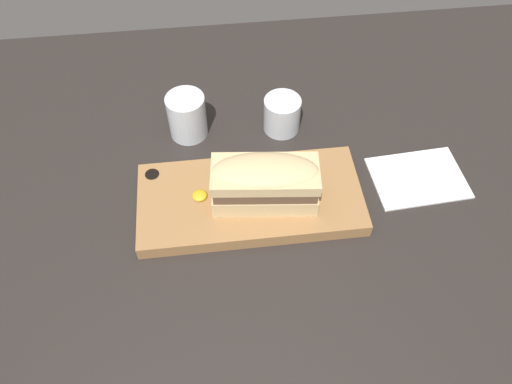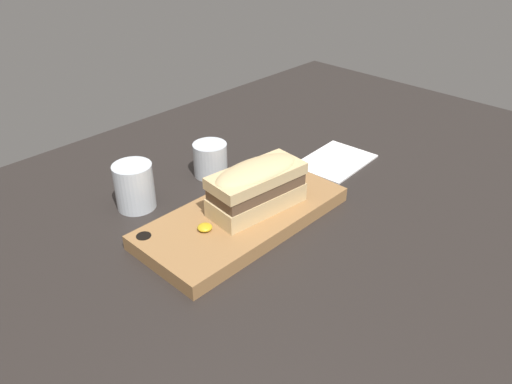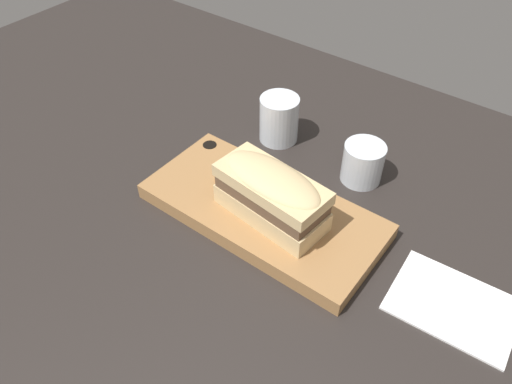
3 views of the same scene
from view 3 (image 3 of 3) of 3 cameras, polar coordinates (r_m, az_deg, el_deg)
name	(u,v)px [view 3 (image 3 of 3)]	position (r cm, az deg, el deg)	size (l,w,h in cm)	color
dining_table	(234,224)	(84.08, -2.51, -3.68)	(190.23, 117.01, 2.00)	#282321
serving_board	(263,210)	(82.89, 0.75, -2.10)	(39.87, 18.54, 2.86)	#9E7042
sandwich	(272,193)	(76.68, 1.79, -0.06)	(18.74, 9.80, 9.32)	#DBBC84
mustard_dollop	(223,179)	(85.84, -3.79, 1.52)	(2.60, 2.60, 1.04)	gold
water_glass	(279,122)	(97.66, 2.64, 8.04)	(7.58, 7.58, 9.15)	silver
wine_glass	(363,164)	(90.51, 12.08, 3.14)	(7.33, 7.33, 7.29)	silver
napkin	(453,305)	(77.87, 21.57, -11.94)	(17.87, 13.48, 0.40)	white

